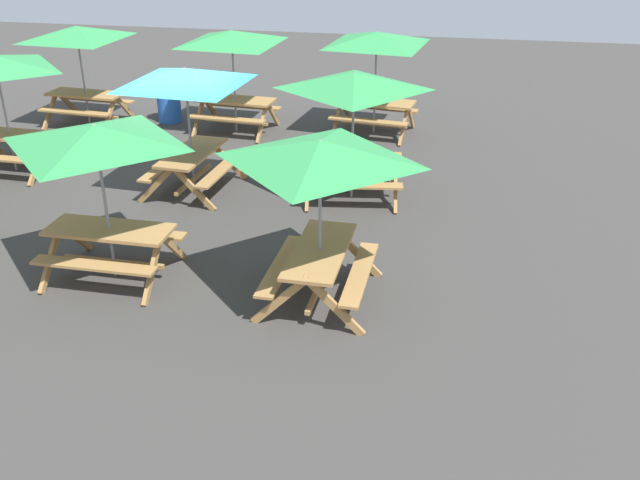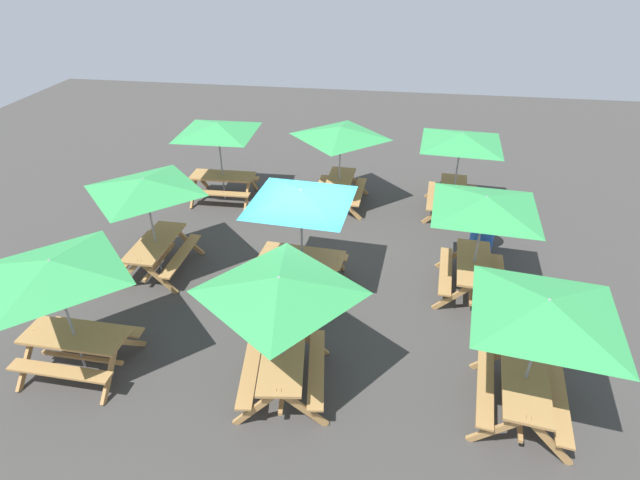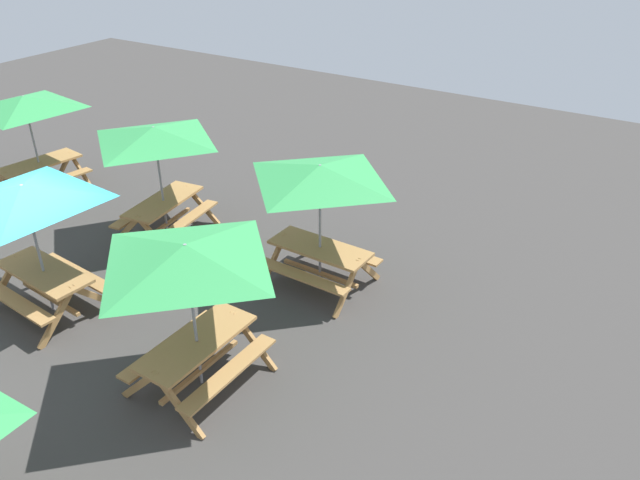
% 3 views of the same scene
% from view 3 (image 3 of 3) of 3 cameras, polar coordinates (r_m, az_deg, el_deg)
% --- Properties ---
extents(ground_plane, '(31.88, 31.88, 0.00)m').
position_cam_3_polar(ground_plane, '(11.54, -25.12, -6.24)').
color(ground_plane, '#3D3A38').
rests_on(ground_plane, ground).
extents(picnic_table_0, '(2.05, 2.05, 2.34)m').
position_cam_3_polar(picnic_table_0, '(10.29, -0.00, 5.28)').
color(picnic_table_0, '#A87A44').
rests_on(picnic_table_0, ground).
extents(picnic_table_1, '(2.80, 2.80, 2.34)m').
position_cam_3_polar(picnic_table_1, '(15.29, -25.29, 10.71)').
color(picnic_table_1, '#A87A44').
rests_on(picnic_table_1, ground).
extents(picnic_table_3, '(2.82, 2.82, 2.34)m').
position_cam_3_polar(picnic_table_3, '(10.59, -25.29, 3.05)').
color(picnic_table_3, '#A87A44').
rests_on(picnic_table_3, ground).
extents(picnic_table_5, '(2.04, 2.04, 2.34)m').
position_cam_3_polar(picnic_table_5, '(8.19, -12.03, -2.28)').
color(picnic_table_5, '#A87A44').
rests_on(picnic_table_5, ground).
extents(picnic_table_6, '(2.25, 2.25, 2.34)m').
position_cam_3_polar(picnic_table_6, '(12.40, -14.83, 8.62)').
color(picnic_table_6, '#A87A44').
rests_on(picnic_table_6, ground).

